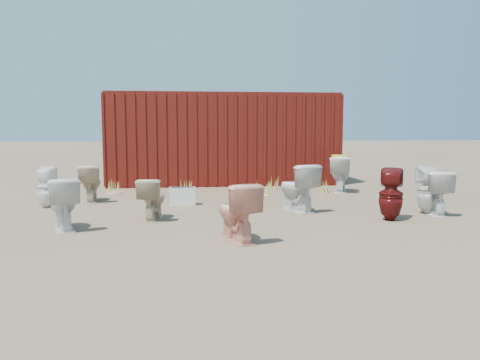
{
  "coord_description": "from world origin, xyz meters",
  "views": [
    {
      "loc": [
        -0.9,
        -7.78,
        1.47
      ],
      "look_at": [
        0.0,
        0.6,
        0.55
      ],
      "focal_mm": 35.0,
      "sensor_mm": 36.0,
      "label": 1
    }
  ],
  "objects": [
    {
      "name": "toilet_front_a",
      "position": [
        -2.75,
        -0.79,
        0.39
      ],
      "size": [
        0.66,
        0.86,
        0.77
      ],
      "primitive_type": "imported",
      "rotation": [
        0.0,
        0.0,
        3.49
      ],
      "color": "white",
      "rests_on": "ground"
    },
    {
      "name": "weed_clump_b",
      "position": [
        0.74,
        2.55,
        0.14
      ],
      "size": [
        0.32,
        0.32,
        0.28
      ],
      "primitive_type": "cone",
      "color": "#B0AB46",
      "rests_on": "ground"
    },
    {
      "name": "loose_tank",
      "position": [
        -1.06,
        1.26,
        0.17
      ],
      "size": [
        0.51,
        0.23,
        0.35
      ],
      "primitive_type": "cube",
      "rotation": [
        0.0,
        0.0,
        0.05
      ],
      "color": "silver",
      "rests_on": "ground"
    },
    {
      "name": "ground",
      "position": [
        0.0,
        0.0,
        0.0
      ],
      "size": [
        100.0,
        100.0,
        0.0
      ],
      "primitive_type": "plane",
      "color": "brown",
      "rests_on": "ground"
    },
    {
      "name": "weed_clump_d",
      "position": [
        -1.01,
        3.2,
        0.13
      ],
      "size": [
        0.3,
        0.3,
        0.26
      ],
      "primitive_type": "cone",
      "color": "#B0AB46",
      "rests_on": "ground"
    },
    {
      "name": "toilet_back_a",
      "position": [
        -3.6,
        1.26,
        0.39
      ],
      "size": [
        0.37,
        0.38,
        0.77
      ],
      "primitive_type": "imported",
      "rotation": [
        0.0,
        0.0,
        3.06
      ],
      "color": "white",
      "rests_on": "ground"
    },
    {
      "name": "weed_clump_e",
      "position": [
        1.15,
        3.5,
        0.16
      ],
      "size": [
        0.34,
        0.34,
        0.32
      ],
      "primitive_type": "cone",
      "color": "#B0AB46",
      "rests_on": "ground"
    },
    {
      "name": "weed_clump_f",
      "position": [
        2.99,
        0.64,
        0.12
      ],
      "size": [
        0.28,
        0.28,
        0.24
      ],
      "primitive_type": "cone",
      "color": "#B0AB46",
      "rests_on": "ground"
    },
    {
      "name": "toilet_back_yellowlid",
      "position": [
        2.6,
        2.83,
        0.42
      ],
      "size": [
        0.72,
        0.93,
        0.84
      ],
      "primitive_type": "imported",
      "rotation": [
        0.0,
        0.0,
        2.8
      ],
      "color": "white",
      "rests_on": "ground"
    },
    {
      "name": "toilet_front_c",
      "position": [
        1.0,
        0.36,
        0.43
      ],
      "size": [
        0.75,
        0.95,
        0.85
      ],
      "primitive_type": "imported",
      "rotation": [
        0.0,
        0.0,
        3.51
      ],
      "color": "silver",
      "rests_on": "ground"
    },
    {
      "name": "toilet_front_maroon",
      "position": [
        2.31,
        -0.63,
        0.42
      ],
      "size": [
        0.51,
        0.52,
        0.85
      ],
      "primitive_type": "imported",
      "rotation": [
        0.0,
        0.0,
        2.68
      ],
      "color": "#570F0F",
      "rests_on": "ground"
    },
    {
      "name": "toilet_back_beige_left",
      "position": [
        -2.92,
        1.92,
        0.37
      ],
      "size": [
        0.5,
        0.77,
        0.75
      ],
      "primitive_type": "imported",
      "rotation": [
        0.0,
        0.0,
        3.25
      ],
      "color": "beige",
      "rests_on": "ground"
    },
    {
      "name": "toilet_front_pink",
      "position": [
        -0.3,
        -1.77,
        0.39
      ],
      "size": [
        0.64,
        0.86,
        0.78
      ],
      "primitive_type": "imported",
      "rotation": [
        0.0,
        0.0,
        3.44
      ],
      "color": "#ECA188",
      "rests_on": "ground"
    },
    {
      "name": "loose_lid_near",
      "position": [
        0.63,
        2.36,
        0.01
      ],
      "size": [
        0.52,
        0.59,
        0.02
      ],
      "primitive_type": "ellipsoid",
      "rotation": [
        0.0,
        0.0,
        0.32
      ],
      "color": "beige",
      "rests_on": "ground"
    },
    {
      "name": "yellow_lid",
      "position": [
        2.6,
        2.83,
        0.85
      ],
      "size": [
        0.42,
        0.53,
        0.02
      ],
      "primitive_type": "ellipsoid",
      "color": "yellow",
      "rests_on": "toilet_back_yellowlid"
    },
    {
      "name": "loose_lid_far",
      "position": [
        -2.64,
        3.13,
        0.01
      ],
      "size": [
        0.52,
        0.57,
        0.02
      ],
      "primitive_type": "ellipsoid",
      "rotation": [
        0.0,
        0.0,
        0.41
      ],
      "color": "beige",
      "rests_on": "ground"
    },
    {
      "name": "weed_clump_c",
      "position": [
        2.23,
        2.79,
        0.15
      ],
      "size": [
        0.36,
        0.36,
        0.29
      ],
      "primitive_type": "cone",
      "color": "#B0AB46",
      "rests_on": "ground"
    },
    {
      "name": "shipping_container",
      "position": [
        0.0,
        5.2,
        1.2
      ],
      "size": [
        6.0,
        2.4,
        2.4
      ],
      "primitive_type": "cube",
      "color": "#4D140C",
      "rests_on": "ground"
    },
    {
      "name": "toilet_back_beige_right",
      "position": [
        -1.51,
        -0.15,
        0.34
      ],
      "size": [
        0.49,
        0.72,
        0.68
      ],
      "primitive_type": "imported",
      "rotation": [
        0.0,
        0.0,
        2.97
      ],
      "color": "#C3B28F",
      "rests_on": "ground"
    },
    {
      "name": "weed_clump_a",
      "position": [
        -2.6,
        3.06,
        0.17
      ],
      "size": [
        0.36,
        0.36,
        0.34
      ],
      "primitive_type": "cone",
      "color": "#B0AB46",
      "rests_on": "ground"
    },
    {
      "name": "toilet_back_e",
      "position": [
        3.22,
        -0.11,
        0.42
      ],
      "size": [
        0.42,
        0.42,
        0.83
      ],
      "primitive_type": "imported",
      "rotation": [
        0.0,
        0.0,
        3.02
      ],
      "color": "white",
      "rests_on": "ground"
    },
    {
      "name": "toilet_front_e",
      "position": [
        3.29,
        -0.2,
        0.38
      ],
      "size": [
        0.52,
        0.8,
        0.76
      ],
      "primitive_type": "imported",
      "rotation": [
        0.0,
        0.0,
        3.01
      ],
      "color": "white",
      "rests_on": "ground"
    }
  ]
}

